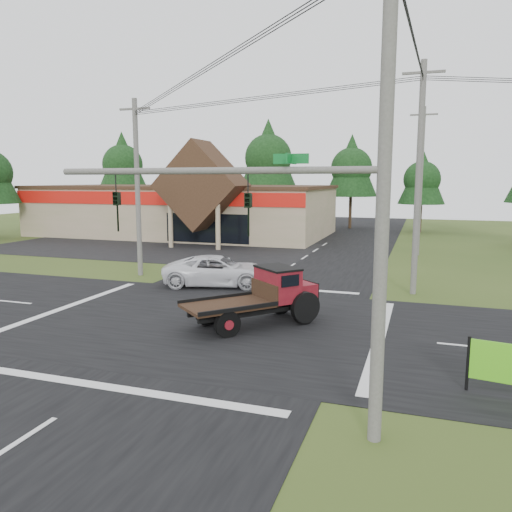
% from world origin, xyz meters
% --- Properties ---
extents(ground, '(120.00, 120.00, 0.00)m').
position_xyz_m(ground, '(0.00, 0.00, 0.00)').
color(ground, '#334819').
rests_on(ground, ground).
extents(road_ns, '(12.00, 120.00, 0.02)m').
position_xyz_m(road_ns, '(0.00, 0.00, 0.01)').
color(road_ns, black).
rests_on(road_ns, ground).
extents(road_ew, '(120.00, 12.00, 0.02)m').
position_xyz_m(road_ew, '(0.00, 0.00, 0.01)').
color(road_ew, black).
rests_on(road_ew, ground).
extents(parking_apron, '(28.00, 14.00, 0.02)m').
position_xyz_m(parking_apron, '(-14.00, 19.00, 0.01)').
color(parking_apron, black).
rests_on(parking_apron, ground).
extents(cvs_building, '(30.40, 18.20, 9.19)m').
position_xyz_m(cvs_building, '(-15.70, 29.57, 2.78)').
color(cvs_building, tan).
rests_on(cvs_building, ground).
extents(traffic_signal_mast, '(8.12, 0.24, 7.00)m').
position_xyz_m(traffic_signal_mast, '(5.82, -7.50, 4.43)').
color(traffic_signal_mast, '#595651').
rests_on(traffic_signal_mast, ground).
extents(utility_pole_nr, '(2.00, 0.30, 11.00)m').
position_xyz_m(utility_pole_nr, '(7.50, -7.50, 5.64)').
color(utility_pole_nr, '#595651').
rests_on(utility_pole_nr, ground).
extents(utility_pole_nw, '(2.00, 0.30, 10.50)m').
position_xyz_m(utility_pole_nw, '(-8.00, 8.00, 5.39)').
color(utility_pole_nw, '#595651').
rests_on(utility_pole_nw, ground).
extents(utility_pole_ne, '(2.00, 0.30, 11.50)m').
position_xyz_m(utility_pole_ne, '(8.00, 8.00, 5.89)').
color(utility_pole_ne, '#595651').
rests_on(utility_pole_ne, ground).
extents(utility_pole_n, '(2.00, 0.30, 11.20)m').
position_xyz_m(utility_pole_n, '(8.00, 22.00, 5.74)').
color(utility_pole_n, '#595651').
rests_on(utility_pole_n, ground).
extents(tree_row_a, '(6.72, 6.72, 12.12)m').
position_xyz_m(tree_row_a, '(-30.00, 40.00, 8.05)').
color(tree_row_a, '#332316').
rests_on(tree_row_a, ground).
extents(tree_row_b, '(5.60, 5.60, 10.10)m').
position_xyz_m(tree_row_b, '(-20.00, 42.00, 6.70)').
color(tree_row_b, '#332316').
rests_on(tree_row_b, ground).
extents(tree_row_c, '(7.28, 7.28, 13.13)m').
position_xyz_m(tree_row_c, '(-10.00, 41.00, 8.72)').
color(tree_row_c, '#332316').
rests_on(tree_row_c, ground).
extents(tree_row_d, '(6.16, 6.16, 11.11)m').
position_xyz_m(tree_row_d, '(0.00, 42.00, 7.38)').
color(tree_row_d, '#332316').
rests_on(tree_row_d, ground).
extents(tree_row_e, '(5.04, 5.04, 9.09)m').
position_xyz_m(tree_row_e, '(8.00, 40.00, 6.03)').
color(tree_row_e, '#332316').
rests_on(tree_row_e, ground).
extents(antique_flatbed_truck, '(5.32, 5.56, 2.33)m').
position_xyz_m(antique_flatbed_truck, '(2.05, 0.10, 1.17)').
color(antique_flatbed_truck, '#5F0D17').
rests_on(antique_flatbed_truck, ground).
extents(white_pickup, '(6.44, 4.12, 1.65)m').
position_xyz_m(white_pickup, '(-2.26, 6.67, 0.83)').
color(white_pickup, white).
rests_on(white_pickup, ground).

